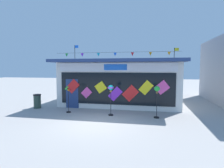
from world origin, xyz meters
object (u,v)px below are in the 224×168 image
Objects in this scene: wind_spinner_far_left at (68,97)px; wind_spinner_left at (111,92)px; kite_shop_building at (122,81)px; wind_spinner_center_left at (157,93)px; trash_bin at (37,101)px.

wind_spinner_far_left is 2.76m from wind_spinner_left.
kite_shop_building reaches higher than wind_spinner_center_left.
wind_spinner_far_left is at bearing -123.06° from kite_shop_building.
trash_bin is (-5.38, -3.34, -1.21)m from kite_shop_building.
trash_bin is at bearing 162.84° from wind_spinner_far_left.
trash_bin is (-5.40, 0.97, -0.91)m from wind_spinner_left.
wind_spinner_far_left is 5.34m from wind_spinner_center_left.
wind_spinner_left is (2.73, -0.15, 0.41)m from wind_spinner_far_left.
wind_spinner_center_left is at bearing -1.96° from wind_spinner_far_left.
wind_spinner_center_left is 8.11m from trash_bin.
trash_bin is at bearing -148.17° from kite_shop_building.
wind_spinner_center_left is at bearing -58.95° from kite_shop_building.
wind_spinner_center_left is (2.60, -0.03, -0.01)m from wind_spinner_left.
kite_shop_building is at bearing 31.83° from trash_bin.
wind_spinner_center_left is 1.85× the size of trash_bin.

